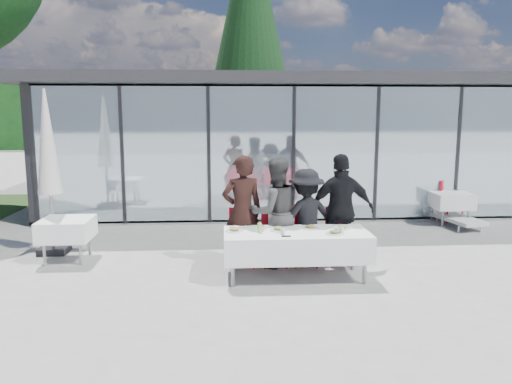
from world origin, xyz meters
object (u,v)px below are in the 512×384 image
plate_b (278,229)px  conifer_tree (250,24)px  diner_b (275,213)px  diner_c (306,218)px  diner_chair_b (275,233)px  spare_table_right (450,200)px  plate_d (342,227)px  plate_extra (334,232)px  folded_eyeglasses (286,236)px  diner_a (242,212)px  diner_chair_a (242,234)px  diner_chair_d (339,232)px  spare_chair_a (448,199)px  diner_chair_c (304,233)px  market_umbrella (48,151)px  diner_d (341,210)px  spare_table_left (67,229)px  plate_a (234,230)px  lounger (454,214)px  plate_c (311,227)px  dining_table (296,245)px  juice_bottle (259,228)px  spare_chair_b (398,197)px

plate_b → conifer_tree: bearing=89.0°
diner_b → diner_c: size_ratio=1.12×
diner_chair_b → plate_b: diner_chair_b is taller
plate_b → spare_table_right: bearing=38.4°
plate_d → plate_extra: same height
folded_eyeglasses → diner_a: bearing=123.4°
diner_chair_a → diner_chair_d: bearing=0.0°
diner_b → spare_table_right: (4.39, 2.94, -0.37)m
diner_chair_a → spare_chair_a: 5.91m
diner_chair_c → folded_eyeglasses: bearing=-112.9°
plate_d → market_umbrella: market_umbrella is taller
diner_a → conifer_tree: conifer_tree is taller
diner_d → spare_table_left: bearing=-10.0°
diner_chair_c → market_umbrella: bearing=168.4°
plate_b → plate_d: (1.03, 0.05, 0.00)m
diner_d → plate_a: 1.91m
diner_a → diner_chair_a: 0.43m
diner_a → plate_a: bearing=62.5°
spare_table_right → lounger: bearing=-77.9°
plate_b → plate_c: 0.54m
diner_d → spare_table_right: diner_d is taller
diner_chair_b → folded_eyeglasses: bearing=-86.4°
plate_b → conifer_tree: conifer_tree is taller
diner_b → diner_d: 1.12m
dining_table → diner_chair_d: bearing=41.5°
plate_d → juice_bottle: juice_bottle is taller
diner_d → folded_eyeglasses: diner_d is taller
diner_chair_b → conifer_tree: conifer_tree is taller
diner_a → spare_chair_b: size_ratio=1.94×
spare_chair_b → diner_c: bearing=-128.7°
diner_chair_a → diner_chair_c: size_ratio=1.00×
spare_chair_a → lounger: 0.52m
dining_table → spare_chair_a: size_ratio=2.32×
plate_b → conifer_tree: 13.81m
folded_eyeglasses → conifer_tree: 14.17m
market_umbrella → plate_c: bearing=-18.3°
dining_table → diner_b: 0.79m
diner_chair_d → market_umbrella: size_ratio=0.33×
plate_c → diner_chair_a: bearing=152.0°
diner_d → plate_extra: 0.89m
plate_c → market_umbrella: size_ratio=0.09×
juice_bottle → spare_table_right: bearing=37.5°
diner_d → plate_d: diner_d is taller
dining_table → conifer_tree: 13.97m
diner_c → lounger: diner_c is taller
folded_eyeglasses → lounger: folded_eyeglasses is taller
plate_extra → diner_c: bearing=110.4°
diner_a → diner_chair_c: diner_a is taller
diner_chair_c → lounger: 4.74m
plate_extra → conifer_tree: 14.07m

